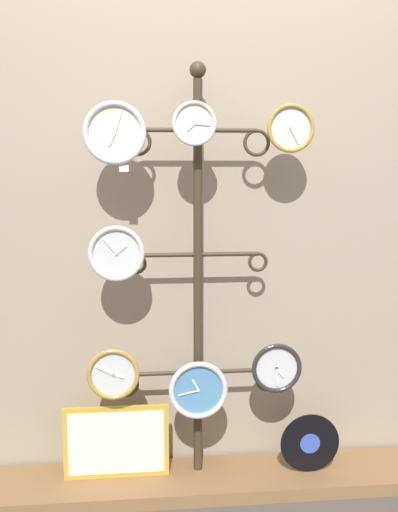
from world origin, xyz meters
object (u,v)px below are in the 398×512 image
Objects in this scene: clock_middle_left at (116,253)px; vinyl_record at (310,443)px; clock_bottom_right at (276,368)px; picture_frame at (116,442)px; clock_bottom_center at (198,390)px; clock_top_right at (291,128)px; clock_top_center at (194,124)px; clock_bottom_left at (113,374)px; display_stand at (198,346)px; clock_top_left at (115,133)px.

clock_middle_left reaches higher than vinyl_record.
clock_middle_left is 0.90m from clock_bottom_right.
picture_frame is at bearing 177.07° from vinyl_record.
clock_middle_left is at bearing 177.54° from clock_bottom_center.
clock_top_center is at bearing -175.81° from clock_top_right.
clock_top_right reaches higher than clock_middle_left.
clock_bottom_left is 0.74m from clock_bottom_right.
display_stand is 0.41m from clock_bottom_left.
display_stand is at bearing 170.64° from vinyl_record.
clock_bottom_center reaches higher than picture_frame.
clock_top_right is 0.91× the size of clock_bottom_left.
display_stand is at bearing 84.86° from clock_bottom_center.
picture_frame is (0.01, 0.06, -0.35)m from clock_bottom_left.
clock_bottom_right is at bearing -4.02° from picture_frame.
clock_bottom_right is at bearing 0.36° from clock_middle_left.
clock_middle_left is at bearing -72.74° from picture_frame.
vinyl_record is at bearing -9.36° from display_stand.
clock_bottom_left is 0.98m from vinyl_record.
clock_bottom_left is at bearing -177.87° from clock_top_right.
clock_top_left is at bearing 14.14° from clock_bottom_left.
clock_bottom_left reaches higher than clock_bottom_right.
clock_bottom_right reaches higher than picture_frame.
vinyl_record is (0.88, 0.01, -1.42)m from clock_top_left.
picture_frame is at bearing 177.54° from clock_top_right.
clock_bottom_left is 0.39m from clock_bottom_center.
clock_top_center reaches higher than clock_middle_left.
clock_bottom_left is at bearing -165.20° from display_stand.
clock_top_center is at bearing -1.46° from clock_top_left.
clock_top_center is 0.78× the size of clock_middle_left.
vinyl_record is (0.12, -0.01, -1.45)m from clock_top_right.
clock_bottom_center is 0.55× the size of picture_frame.
display_stand reaches higher than clock_top_right.
clock_bottom_left is (-0.79, -0.03, -1.07)m from clock_top_right.
display_stand is 0.59m from clock_middle_left.
picture_frame is at bearing 175.98° from clock_bottom_right.
clock_bottom_right is (0.38, 0.01, -1.09)m from clock_top_center.
display_stand is at bearing 75.95° from clock_top_center.
clock_bottom_right is 0.81m from picture_frame.
display_stand reaches higher than clock_bottom_right.
clock_bottom_left is at bearing -164.05° from clock_middle_left.
clock_top_center is 1.15m from clock_bottom_left.
display_stand is 8.33× the size of clock_bottom_left.
clock_bottom_left reaches higher than picture_frame.
clock_top_right is 0.92× the size of clock_bottom_right.
clock_top_right is 1.62m from picture_frame.
clock_top_left reaches higher than clock_bottom_center.
clock_bottom_right is (0.74, 0.01, -0.00)m from clock_bottom_left.
clock_top_left is 1.10× the size of clock_middle_left.
display_stand is 0.37m from clock_bottom_right.
clock_bottom_center is 1.15× the size of clock_bottom_right.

